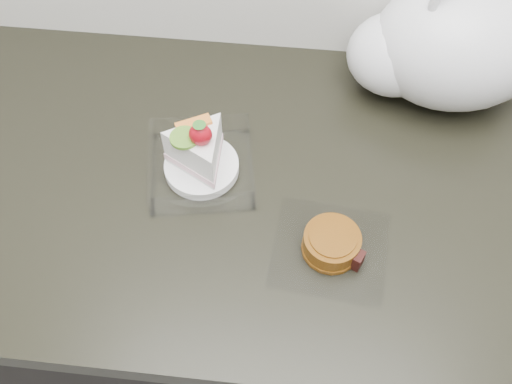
# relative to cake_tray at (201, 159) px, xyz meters

# --- Properties ---
(counter) EXTENTS (2.04, 0.64, 0.90)m
(counter) POSITION_rel_cake_tray_xyz_m (0.16, -0.01, -0.48)
(counter) COLOR black
(counter) RESTS_ON ground
(cake_tray) EXTENTS (0.19, 0.19, 0.13)m
(cake_tray) POSITION_rel_cake_tray_xyz_m (0.00, 0.00, 0.00)
(cake_tray) COLOR white
(cake_tray) RESTS_ON counter
(mooncake_wrap) EXTENTS (0.18, 0.17, 0.04)m
(mooncake_wrap) POSITION_rel_cake_tray_xyz_m (0.21, -0.12, -0.02)
(mooncake_wrap) COLOR white
(mooncake_wrap) RESTS_ON counter
(plastic_bag) EXTENTS (0.35, 0.28, 0.26)m
(plastic_bag) POSITION_rel_cake_tray_xyz_m (0.37, 0.22, 0.07)
(plastic_bag) COLOR white
(plastic_bag) RESTS_ON counter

